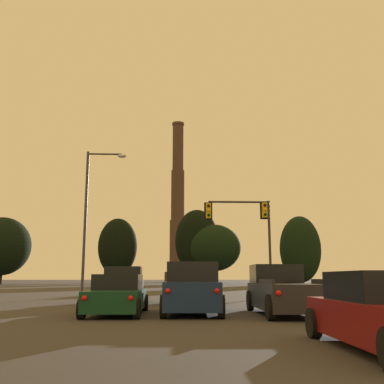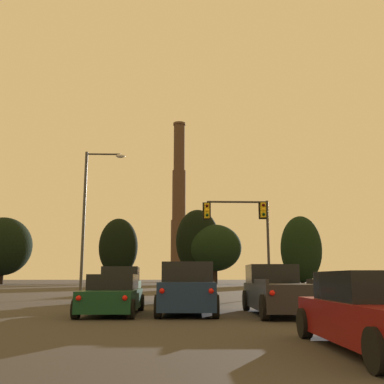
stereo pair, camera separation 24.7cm
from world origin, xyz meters
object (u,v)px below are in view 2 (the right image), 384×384
(hatchback_center_lane_front, at_px, (195,290))
(suv_center_lane_second, at_px, (188,289))
(pickup_truck_right_lane_second, at_px, (279,292))
(smokestack, at_px, (179,217))
(street_lamp, at_px, (90,209))
(sedan_right_lane_third, at_px, (379,313))
(suv_left_lane_front, at_px, (121,286))
(sedan_left_lane_second, at_px, (113,296))
(traffic_light_overhead_right, at_px, (247,223))

(hatchback_center_lane_front, height_order, suv_center_lane_second, suv_center_lane_second)
(pickup_truck_right_lane_second, xyz_separation_m, smokestack, (-2.50, 122.95, 19.16))
(pickup_truck_right_lane_second, height_order, suv_center_lane_second, suv_center_lane_second)
(street_lamp, bearing_deg, sedan_right_lane_third, -66.85)
(hatchback_center_lane_front, bearing_deg, sedan_right_lane_third, -82.61)
(suv_left_lane_front, bearing_deg, sedan_right_lane_third, -69.50)
(sedan_left_lane_second, relative_size, pickup_truck_right_lane_second, 0.85)
(smokestack, bearing_deg, hatchback_center_lane_front, -90.14)
(suv_center_lane_second, height_order, smokestack, smokestack)
(sedan_left_lane_second, bearing_deg, traffic_light_overhead_right, 63.42)
(suv_left_lane_front, height_order, pickup_truck_right_lane_second, suv_left_lane_front)
(traffic_light_overhead_right, xyz_separation_m, smokestack, (-3.73, 108.58, 14.91))
(sedan_right_lane_third, height_order, traffic_light_overhead_right, traffic_light_overhead_right)
(suv_left_lane_front, xyz_separation_m, suv_center_lane_second, (3.26, -6.75, 0.00))
(street_lamp, bearing_deg, suv_left_lane_front, -65.85)
(sedan_left_lane_second, xyz_separation_m, traffic_light_overhead_right, (7.31, 14.21, 4.38))
(hatchback_center_lane_front, xyz_separation_m, suv_center_lane_second, (-0.54, -6.55, 0.23))
(street_lamp, bearing_deg, pickup_truck_right_lane_second, -55.22)
(hatchback_center_lane_front, bearing_deg, smokestack, 87.33)
(suv_left_lane_front, height_order, street_lamp, street_lamp)
(sedan_left_lane_second, bearing_deg, smokestack, 88.97)
(hatchback_center_lane_front, height_order, pickup_truck_right_lane_second, pickup_truck_right_lane_second)
(pickup_truck_right_lane_second, height_order, sedan_right_lane_third, pickup_truck_right_lane_second)
(hatchback_center_lane_front, distance_m, suv_center_lane_second, 6.58)
(hatchback_center_lane_front, xyz_separation_m, traffic_light_overhead_right, (4.02, 7.52, 4.39))
(traffic_light_overhead_right, bearing_deg, sedan_left_lane_second, -117.23)
(sedan_right_lane_third, bearing_deg, hatchback_center_lane_front, 101.11)
(sedan_right_lane_third, xyz_separation_m, traffic_light_overhead_right, (1.35, 22.78, 4.38))
(sedan_right_lane_third, height_order, street_lamp, street_lamp)
(hatchback_center_lane_front, distance_m, street_lamp, 11.21)
(street_lamp, relative_size, smokestack, 0.20)
(hatchback_center_lane_front, distance_m, pickup_truck_right_lane_second, 7.40)
(suv_left_lane_front, distance_m, traffic_light_overhead_right, 11.49)
(sedan_left_lane_second, xyz_separation_m, pickup_truck_right_lane_second, (6.09, -0.16, 0.14))
(suv_left_lane_front, bearing_deg, suv_center_lane_second, -66.41)
(hatchback_center_lane_front, xyz_separation_m, pickup_truck_right_lane_second, (2.79, -6.85, 0.14))
(traffic_light_overhead_right, bearing_deg, street_lamp, -177.73)
(suv_center_lane_second, distance_m, traffic_light_overhead_right, 15.36)
(suv_left_lane_front, relative_size, hatchback_center_lane_front, 1.19)
(suv_center_lane_second, distance_m, smokestack, 124.12)
(suv_left_lane_front, distance_m, street_lamp, 9.08)
(suv_left_lane_front, distance_m, sedan_left_lane_second, 6.92)
(street_lamp, bearing_deg, sedan_left_lane_second, -75.37)
(sedan_left_lane_second, bearing_deg, sedan_right_lane_third, -54.55)
(suv_center_lane_second, bearing_deg, hatchback_center_lane_front, 88.11)
(suv_center_lane_second, xyz_separation_m, traffic_light_overhead_right, (4.56, 14.07, 4.15))
(traffic_light_overhead_right, relative_size, smokestack, 0.13)
(suv_left_lane_front, distance_m, sedan_right_lane_third, 16.77)
(suv_center_lane_second, relative_size, street_lamp, 0.50)
(sedan_left_lane_second, height_order, pickup_truck_right_lane_second, pickup_truck_right_lane_second)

